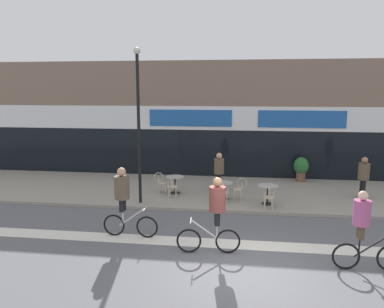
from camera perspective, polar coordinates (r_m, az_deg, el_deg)
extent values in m
plane|color=#5B5B60|center=(10.00, 8.02, -17.37)|extent=(120.00, 120.00, 0.00)
cube|color=gray|center=(16.77, 7.88, -5.84)|extent=(40.00, 5.50, 0.12)
cube|color=#7F6656|center=(20.96, 8.02, 5.45)|extent=(40.00, 4.00, 6.00)
cube|color=black|center=(19.21, 7.94, 0.02)|extent=(38.80, 0.10, 2.40)
cube|color=white|center=(19.01, 8.06, 5.38)|extent=(39.20, 0.14, 1.20)
cube|color=#1E56A3|center=(19.12, -0.26, 5.50)|extent=(4.22, 0.08, 0.84)
cube|color=#1E56A3|center=(19.16, 16.37, 5.12)|extent=(4.22, 0.08, 0.84)
cube|color=silver|center=(11.54, 7.97, -13.52)|extent=(36.00, 0.70, 0.01)
cylinder|color=black|center=(16.32, -2.58, -5.93)|extent=(0.43, 0.43, 0.02)
cylinder|color=black|center=(16.23, -2.59, -4.76)|extent=(0.07, 0.07, 0.71)
cylinder|color=#ADA8A3|center=(16.14, -2.60, -3.49)|extent=(0.79, 0.79, 0.02)
cylinder|color=black|center=(15.51, 4.91, -6.80)|extent=(0.39, 0.39, 0.02)
cylinder|color=black|center=(15.42, 4.93, -5.64)|extent=(0.07, 0.07, 0.68)
cylinder|color=#ADA8A3|center=(15.33, 4.95, -4.38)|extent=(0.71, 0.71, 0.02)
cylinder|color=black|center=(15.08, 11.39, -7.44)|extent=(0.44, 0.44, 0.02)
cylinder|color=black|center=(14.98, 11.44, -6.15)|extent=(0.07, 0.07, 0.73)
cylinder|color=#ADA8A3|center=(14.88, 11.49, -4.76)|extent=(0.80, 0.80, 0.02)
cylinder|color=beige|center=(15.69, -2.95, -4.98)|extent=(0.40, 0.40, 0.03)
cylinder|color=beige|center=(15.90, -3.34, -5.61)|extent=(0.03, 0.03, 0.42)
cylinder|color=beige|center=(15.85, -2.34, -5.66)|extent=(0.03, 0.03, 0.42)
cylinder|color=beige|center=(15.64, -3.54, -5.88)|extent=(0.03, 0.03, 0.42)
cylinder|color=beige|center=(15.59, -2.53, -5.93)|extent=(0.03, 0.03, 0.42)
torus|color=beige|center=(15.46, -3.07, -4.20)|extent=(0.03, 0.41, 0.41)
cylinder|color=beige|center=(15.53, -3.69, -4.65)|extent=(0.03, 0.03, 0.23)
cylinder|color=beige|center=(15.46, -2.45, -4.70)|extent=(0.03, 0.03, 0.23)
cylinder|color=beige|center=(16.31, -4.50, -4.42)|extent=(0.45, 0.45, 0.03)
cylinder|color=beige|center=(16.50, -3.97, -5.05)|extent=(0.03, 0.03, 0.42)
cylinder|color=beige|center=(16.23, -4.03, -5.31)|extent=(0.03, 0.03, 0.42)
cylinder|color=beige|center=(16.52, -4.95, -5.05)|extent=(0.03, 0.03, 0.42)
cylinder|color=beige|center=(16.25, -5.02, -5.30)|extent=(0.03, 0.03, 0.42)
torus|color=beige|center=(16.26, -5.11, -3.52)|extent=(0.41, 0.09, 0.41)
cylinder|color=beige|center=(16.46, -5.06, -3.84)|extent=(0.03, 0.03, 0.23)
cylinder|color=beige|center=(16.13, -5.15, -4.12)|extent=(0.03, 0.03, 0.23)
cylinder|color=beige|center=(14.86, 4.84, -5.84)|extent=(0.40, 0.40, 0.03)
cylinder|color=beige|center=(15.06, 4.32, -6.51)|extent=(0.03, 0.03, 0.42)
cylinder|color=beige|center=(15.05, 5.39, -6.54)|extent=(0.03, 0.03, 0.42)
cylinder|color=beige|center=(14.80, 4.25, -6.81)|extent=(0.03, 0.03, 0.42)
cylinder|color=beige|center=(14.78, 5.34, -6.84)|extent=(0.03, 0.03, 0.42)
torus|color=beige|center=(14.63, 4.81, -5.03)|extent=(0.03, 0.41, 0.41)
cylinder|color=beige|center=(14.67, 4.14, -5.52)|extent=(0.03, 0.03, 0.23)
cylinder|color=beige|center=(14.66, 5.48, -5.56)|extent=(0.03, 0.03, 0.23)
cylinder|color=beige|center=(15.38, 6.99, -5.34)|extent=(0.41, 0.41, 0.03)
cylinder|color=beige|center=(15.31, 6.43, -6.28)|extent=(0.03, 0.03, 0.42)
cylinder|color=beige|center=(15.58, 6.47, -5.99)|extent=(0.03, 0.03, 0.42)
cylinder|color=beige|center=(15.30, 7.49, -6.31)|extent=(0.03, 0.03, 0.42)
cylinder|color=beige|center=(15.57, 7.51, -6.02)|extent=(0.03, 0.03, 0.42)
torus|color=beige|center=(15.31, 7.65, -4.41)|extent=(0.41, 0.03, 0.41)
cylinder|color=beige|center=(15.18, 7.63, -5.06)|extent=(0.03, 0.03, 0.23)
cylinder|color=beige|center=(15.51, 7.65, -4.74)|extent=(0.03, 0.03, 0.23)
cylinder|color=beige|center=(14.43, 11.59, -6.48)|extent=(0.41, 0.41, 0.03)
cylinder|color=beige|center=(14.62, 10.96, -7.17)|extent=(0.03, 0.03, 0.42)
cylinder|color=beige|center=(14.65, 12.05, -7.18)|extent=(0.03, 0.03, 0.42)
cylinder|color=beige|center=(14.35, 11.06, -7.50)|extent=(0.03, 0.03, 0.42)
cylinder|color=beige|center=(14.38, 12.18, -7.50)|extent=(0.03, 0.03, 0.42)
torus|color=beige|center=(14.20, 11.70, -5.66)|extent=(0.04, 0.41, 0.41)
cylinder|color=beige|center=(14.22, 10.99, -6.18)|extent=(0.03, 0.03, 0.23)
cylinder|color=beige|center=(14.26, 12.36, -6.18)|extent=(0.03, 0.03, 0.23)
cylinder|color=brown|center=(19.04, 16.22, -3.32)|extent=(0.44, 0.44, 0.48)
ellipsoid|color=#28662D|center=(18.93, 16.30, -1.74)|extent=(0.71, 0.71, 0.85)
cylinder|color=black|center=(14.55, -8.11, 3.61)|extent=(0.12, 0.12, 5.78)
sphere|color=beige|center=(14.54, -8.40, 15.31)|extent=(0.26, 0.26, 0.26)
torus|color=black|center=(10.64, 22.40, -14.21)|extent=(0.71, 0.09, 0.71)
cylinder|color=black|center=(10.72, 25.67, -12.52)|extent=(0.85, 0.08, 0.64)
cylinder|color=black|center=(10.64, 24.11, -12.88)|extent=(0.04, 0.04, 0.50)
cylinder|color=#4C3D2D|center=(10.56, 24.13, -10.59)|extent=(0.15, 0.15, 0.35)
cylinder|color=#4C3D2D|center=(10.42, 24.42, -10.89)|extent=(0.15, 0.15, 0.35)
cylinder|color=#A84C7F|center=(10.33, 24.47, -8.15)|extent=(0.44, 0.44, 0.64)
sphere|color=beige|center=(10.21, 24.65, -5.79)|extent=(0.24, 0.24, 0.24)
torus|color=black|center=(10.80, -0.48, -13.08)|extent=(0.71, 0.12, 0.71)
torus|color=black|center=(10.81, 5.48, -13.10)|extent=(0.71, 0.12, 0.71)
cylinder|color=silver|center=(10.68, 2.21, -11.62)|extent=(0.85, 0.12, 0.64)
cylinder|color=silver|center=(10.70, 3.83, -11.89)|extent=(0.04, 0.04, 0.49)
cylinder|color=silver|center=(10.58, -0.18, -10.09)|extent=(0.07, 0.48, 0.03)
cylinder|color=black|center=(10.47, 3.87, -9.83)|extent=(0.17, 0.17, 0.38)
cylinder|color=black|center=(10.63, 3.84, -9.52)|extent=(0.17, 0.17, 0.38)
cylinder|color=brown|center=(10.38, 3.89, -6.86)|extent=(0.49, 0.49, 0.70)
sphere|color=#9E7051|center=(10.25, 3.92, -4.30)|extent=(0.26, 0.26, 0.26)
torus|color=black|center=(11.89, -6.86, -10.98)|extent=(0.69, 0.07, 0.69)
torus|color=black|center=(12.21, -11.79, -10.56)|extent=(0.69, 0.07, 0.69)
cylinder|color=silver|center=(11.93, -9.15, -9.48)|extent=(0.83, 0.06, 0.62)
cylinder|color=silver|center=(12.03, -10.48, -9.60)|extent=(0.04, 0.04, 0.48)
cylinder|color=silver|center=(11.71, -7.17, -8.27)|extent=(0.04, 0.48, 0.03)
cylinder|color=black|center=(11.98, -10.40, -7.49)|extent=(0.16, 0.16, 0.39)
cylinder|color=black|center=(11.82, -10.69, -7.74)|extent=(0.16, 0.16, 0.39)
cylinder|color=brown|center=(11.74, -10.63, -5.03)|extent=(0.47, 0.47, 0.71)
sphere|color=tan|center=(11.63, -10.70, -2.69)|extent=(0.27, 0.27, 0.27)
cylinder|color=black|center=(17.07, 24.41, -4.78)|extent=(0.18, 0.18, 0.79)
cylinder|color=black|center=(16.92, 24.67, -4.93)|extent=(0.18, 0.18, 0.79)
cylinder|color=brown|center=(16.84, 24.72, -2.43)|extent=(0.51, 0.51, 0.68)
sphere|color=#9E7051|center=(16.75, 24.83, -0.86)|extent=(0.26, 0.26, 0.26)
cylinder|color=black|center=(16.71, 4.14, -4.23)|extent=(0.15, 0.15, 0.77)
cylinder|color=black|center=(16.55, 4.10, -4.38)|extent=(0.15, 0.15, 0.77)
cylinder|color=brown|center=(16.47, 4.15, -1.86)|extent=(0.44, 0.44, 0.67)
sphere|color=tan|center=(16.38, 4.17, -0.27)|extent=(0.25, 0.25, 0.25)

